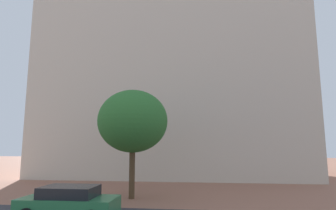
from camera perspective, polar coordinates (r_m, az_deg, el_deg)
landmark_building at (r=32.66m, az=0.43°, el=6.27°), size 28.21×13.86×36.45m
car_green at (r=13.99m, az=-20.22°, el=-18.82°), size 4.41×2.10×1.44m
tree_curb_far at (r=17.65m, az=-7.44°, el=-3.44°), size 4.51×4.51×6.89m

